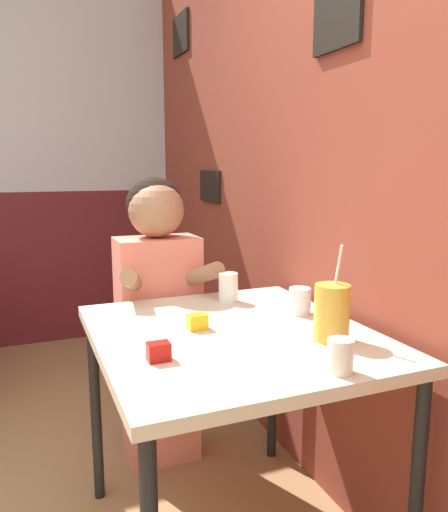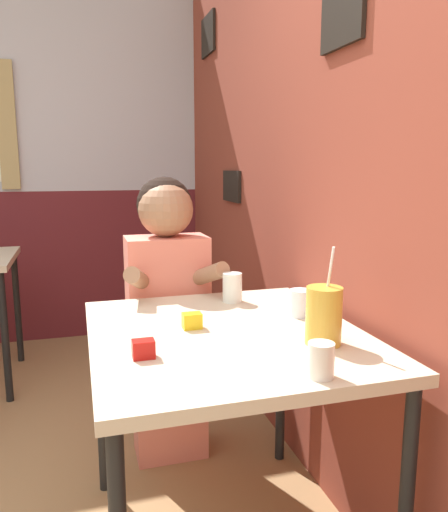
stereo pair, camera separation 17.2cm
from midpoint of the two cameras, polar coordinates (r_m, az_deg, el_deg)
name	(u,v)px [view 1 (the left image)]	position (r m, az deg, el deg)	size (l,w,h in m)	color
brick_wall_right	(243,151)	(2.61, 0.23, 11.87)	(0.08, 4.73, 2.70)	brown
main_table	(232,352)	(1.61, -2.22, -11.01)	(0.84, 0.94, 0.77)	beige
person_seated	(158,309)	(2.15, -9.81, -6.04)	(0.42, 0.42, 1.23)	#EA7F6B
cocktail_pitcher	(332,313)	(1.49, 9.01, -6.45)	(0.10, 0.10, 0.29)	gold
glass_near_pitcher	(300,301)	(1.76, 5.89, -5.17)	(0.08, 0.08, 0.09)	silver
glass_center	(228,287)	(1.90, -2.11, -3.63)	(0.07, 0.07, 0.11)	silver
glass_far_side	(340,356)	(1.28, 9.38, -11.28)	(0.07, 0.07, 0.09)	silver
condiment_ketchup	(159,352)	(1.37, -11.14, -10.75)	(0.06, 0.04, 0.05)	#B7140F
condiment_mustard	(197,322)	(1.60, -6.17, -7.52)	(0.06, 0.04, 0.05)	yellow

